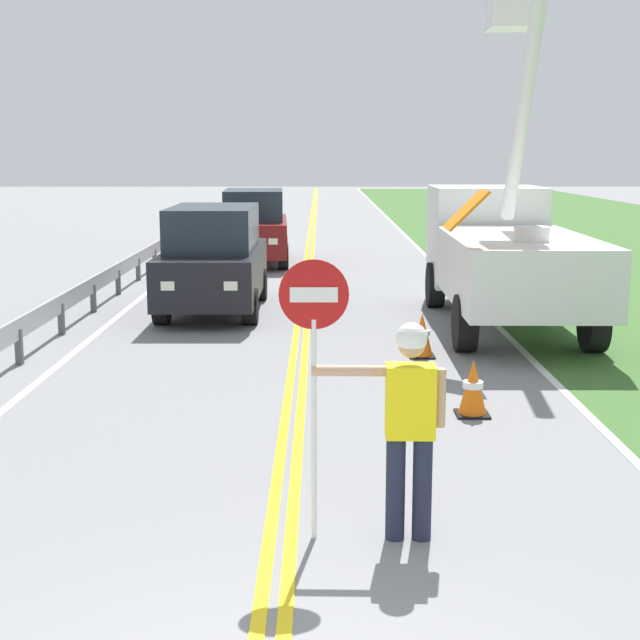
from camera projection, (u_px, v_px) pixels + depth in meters
centerline_yellow_left at (304, 271)px, 24.46m from camera, size 0.11×110.00×0.01m
centerline_yellow_right at (310, 271)px, 24.46m from camera, size 0.11×110.00×0.01m
edge_line_right at (441, 271)px, 24.46m from camera, size 0.12×110.00×0.01m
edge_line_left at (173, 271)px, 24.45m from camera, size 0.12×110.00×0.01m
flagger_worker at (408, 417)px, 7.39m from camera, size 1.09×0.25×1.83m
stop_sign_paddle at (313, 337)px, 7.29m from camera, size 0.56×0.04×2.33m
utility_bucket_truck at (502, 246)px, 16.90m from camera, size 2.74×6.84×6.06m
oncoming_suv_nearest at (213, 259)px, 18.17m from camera, size 1.92×4.61×2.10m
oncoming_suv_second at (253, 226)px, 26.04m from camera, size 2.07×4.68×2.10m
traffic_cone_lead at (472, 389)px, 11.06m from camera, size 0.40×0.40×0.70m
traffic_cone_mid at (421, 336)px, 14.22m from camera, size 0.40×0.40×0.70m
guardrail_left_shoulder at (105, 279)px, 19.28m from camera, size 0.10×32.00×0.71m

